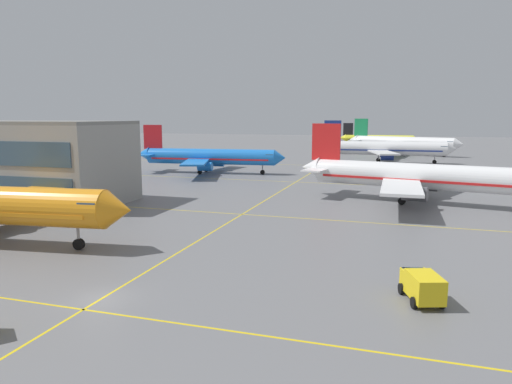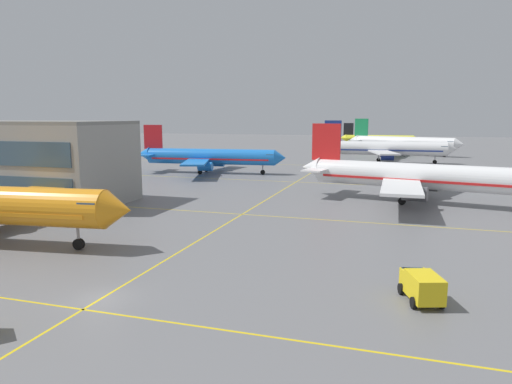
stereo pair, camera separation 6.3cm
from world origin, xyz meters
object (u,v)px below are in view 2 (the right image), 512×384
airliner_far_left_stand (384,148)px  airliner_distant_taxiway (378,139)px  airliner_far_right_stand (402,143)px  service_truck_red_van (421,285)px  airliner_third_row (209,157)px  airliner_second_row (417,176)px

airliner_far_left_stand → airliner_distant_taxiway: airliner_far_left_stand is taller
airliner_far_right_stand → service_truck_red_van: (2.24, -132.16, -2.95)m
airliner_third_row → service_truck_red_van: size_ratio=7.85×
airliner_second_row → airliner_far_right_stand: (-2.66, 92.27, 0.13)m
airliner_far_left_stand → airliner_far_right_stand: airliner_far_right_stand is taller
airliner_far_right_stand → service_truck_red_van: airliner_far_right_stand is taller
airliner_distant_taxiway → service_truck_red_van: 170.38m
airliner_third_row → airliner_far_left_stand: airliner_far_left_stand is taller
airliner_second_row → service_truck_red_van: (-0.42, -39.89, -2.81)m
airliner_second_row → airliner_third_row: airliner_second_row is taller
airliner_second_row → airliner_far_left_stand: size_ratio=0.99×
airliner_second_row → airliner_third_row: size_ratio=1.07×
airliner_far_right_stand → airliner_distant_taxiway: (-9.80, 37.77, -0.68)m
airliner_far_left_stand → airliner_distant_taxiway: 67.84m
airliner_second_row → airliner_far_right_stand: bearing=91.6°
airliner_third_row → airliner_far_left_stand: bearing=45.0°
airliner_second_row → airliner_distant_taxiway: airliner_second_row is taller
airliner_third_row → airliner_distant_taxiway: size_ratio=1.08×
airliner_second_row → airliner_far_right_stand: size_ratio=0.99×
airliner_far_left_stand → airliner_far_right_stand: size_ratio=1.00×
airliner_third_row → airliner_second_row: bearing=-29.6°
airliner_third_row → service_truck_red_van: 78.57m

